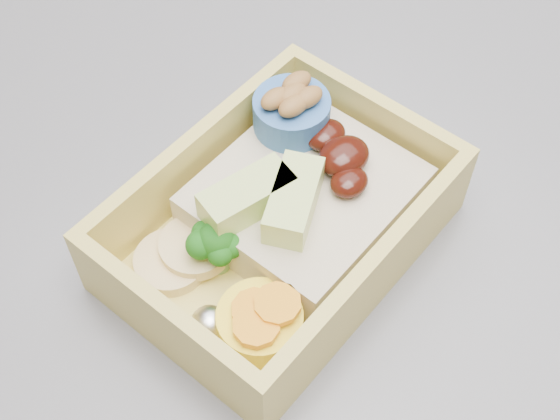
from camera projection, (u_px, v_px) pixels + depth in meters
bento_box at (284, 215)px, 0.43m from camera, size 0.20×0.16×0.07m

